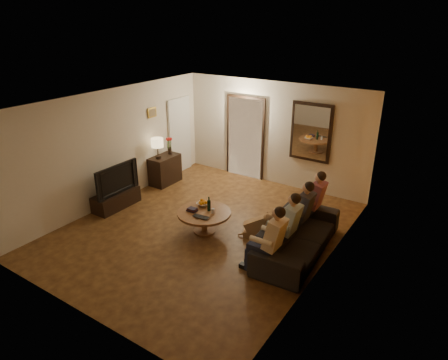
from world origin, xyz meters
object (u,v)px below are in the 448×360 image
Objects in this scene: tv at (114,178)px; laptop at (200,218)px; sofa at (298,235)px; bowl at (203,204)px; person_d at (313,203)px; tv_stand at (116,199)px; table_lamp at (158,148)px; person_b at (287,228)px; dog at (256,225)px; coffee_table at (204,222)px; person_a at (271,244)px; person_c at (301,215)px; dresser at (165,170)px; wine_bottle at (209,203)px.

laptop is (2.43, -0.08, -0.24)m from tv.
sofa reaches higher than bowl.
person_d is at bearing 2.64° from sofa.
table_lamp is at bearing 90.00° from tv_stand.
tv_stand is 3.37× the size of laptop.
dog is at bearing 157.62° from person_b.
coffee_table is at bearing 4.86° from tv_stand.
coffee_table is 0.38m from laptop.
tv is at bearing -160.45° from person_d.
person_a reaches higher than tv.
table_lamp reaches higher than coffee_table.
person_c is at bearing 90.00° from person_b.
dresser reaches higher than coffee_table.
laptop is at bearing 106.11° from sofa.
table_lamp is 4.28m from person_b.
table_lamp is at bearing 179.88° from person_d.
person_b is 0.90m from dog.
tv_stand is 4.23m from sofa.
person_b is at bearing 1.78° from coffee_table.
person_a is at bearing -26.37° from dresser.
person_c is 1.92m from coffee_table.
bowl is (2.15, -1.26, 0.12)m from dresser.
person_a is at bearing -90.00° from person_b.
sofa is 0.41m from person_c.
dresser is 3.17× the size of bowl.
coffee_table is at bearing 162.79° from person_a.
tv is 4.10m from person_b.
dresser is 0.68× the size of person_b.
dresser is 2.65× the size of wine_bottle.
person_c is 3.87× the size of wine_bottle.
person_c is (4.09, 0.85, 0.42)m from tv_stand.
person_d is at bearing -0.12° from table_lamp.
tv_stand is 1.98× the size of dog.
person_c is (0.00, 1.20, 0.00)m from person_a.
coffee_table is at bearing 97.09° from sofa.
person_a is 1.80m from person_d.
person_b reaches higher than bowl.
sofa is 4.18× the size of dog.
table_lamp reaches higher than dresser.
tv is at bearing -172.86° from wine_bottle.
wine_bottle reaches higher than dresser.
sofa is 7.11× the size of laptop.
tv reaches higher than dresser.
person_c is at bearing 14.73° from sofa.
dresser is 4.34m from person_b.
tv_stand is 1.03× the size of coffee_table.
dresser reaches higher than tv_stand.
tv is 2.40m from wine_bottle.
person_b is (-0.10, -0.30, 0.26)m from sofa.
person_b is 1.71m from wine_bottle.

